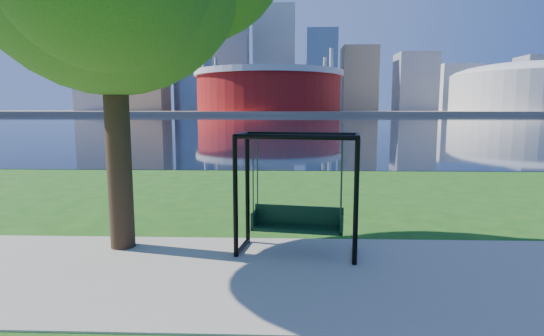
{
  "coord_description": "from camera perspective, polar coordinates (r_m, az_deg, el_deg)",
  "views": [
    {
      "loc": [
        0.39,
        -7.43,
        2.81
      ],
      "look_at": [
        0.13,
        0.0,
        1.78
      ],
      "focal_mm": 28.0,
      "sensor_mm": 36.0,
      "label": 1
    }
  ],
  "objects": [
    {
      "name": "far_bank",
      "position": [
        313.44,
        1.97,
        7.51
      ],
      "size": [
        900.0,
        228.0,
        2.0
      ],
      "primitive_type": "cube",
      "color": "#937F60",
      "rests_on": "ground"
    },
    {
      "name": "river",
      "position": [
        109.47,
        1.83,
        6.37
      ],
      "size": [
        900.0,
        180.0,
        0.02
      ],
      "primitive_type": "cube",
      "color": "black",
      "rests_on": "ground"
    },
    {
      "name": "ground",
      "position": [
        7.95,
        -0.96,
        -12.82
      ],
      "size": [
        900.0,
        900.0,
        0.0
      ],
      "primitive_type": "plane",
      "color": "#1E5114",
      "rests_on": "ground"
    },
    {
      "name": "stadium",
      "position": [
        242.92,
        -0.43,
        10.53
      ],
      "size": [
        83.0,
        83.0,
        32.0
      ],
      "color": "maroon",
      "rests_on": "far_bank"
    },
    {
      "name": "swing",
      "position": [
        8.23,
        3.46,
        -3.83
      ],
      "size": [
        2.44,
        1.35,
        2.37
      ],
      "rotation": [
        0.0,
        0.0,
        -0.16
      ],
      "color": "black",
      "rests_on": "ground"
    },
    {
      "name": "skyline",
      "position": [
        328.53,
        1.24,
        13.62
      ],
      "size": [
        392.0,
        66.0,
        96.5
      ],
      "color": "gray",
      "rests_on": "far_bank"
    },
    {
      "name": "arena",
      "position": [
        277.6,
        31.5,
        9.4
      ],
      "size": [
        84.0,
        84.0,
        26.56
      ],
      "color": "beige",
      "rests_on": "far_bank"
    },
    {
      "name": "path",
      "position": [
        7.48,
        -1.17,
        -14.07
      ],
      "size": [
        120.0,
        4.0,
        0.03
      ],
      "primitive_type": "cube",
      "color": "#9E937F",
      "rests_on": "ground"
    }
  ]
}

